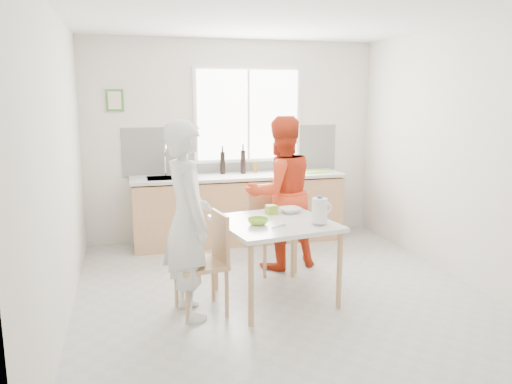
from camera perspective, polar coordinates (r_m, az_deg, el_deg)
ground at (r=5.09m, az=3.04°, el=-11.70°), size 4.50×4.50×0.00m
room_shell at (r=4.70m, az=3.24°, el=7.12°), size 4.50×4.50×4.50m
window at (r=6.90m, az=-0.91°, el=8.80°), size 1.50×0.06×1.30m
backsplash at (r=6.90m, az=-2.55°, el=4.84°), size 3.00×0.02×0.65m
picture_frame at (r=6.70m, az=-15.86°, el=10.04°), size 0.22×0.03×0.28m
kitchen_counter at (r=6.75m, az=-2.00°, el=-2.24°), size 2.84×0.64×1.37m
dining_table at (r=4.78m, az=2.17°, el=-4.29°), size 1.17×1.17×0.78m
chair_left at (r=4.58m, az=-5.55°, el=-7.54°), size 0.49×0.49×0.92m
chair_far at (r=5.69m, az=1.62°, el=-3.60°), size 0.51×0.51×0.96m
person_white at (r=4.43m, az=-7.84°, el=-3.20°), size 0.52×0.71×1.77m
person_red at (r=5.68m, az=2.82°, el=-0.11°), size 0.94×0.79×1.74m
bowl_green at (r=4.62m, az=0.23°, el=-3.38°), size 0.22×0.22×0.06m
bowl_white at (r=5.10m, az=3.94°, el=-2.08°), size 0.25×0.25×0.05m
milk_jug at (r=4.64m, az=7.32°, el=-2.07°), size 0.20×0.14×0.25m
green_box at (r=5.03m, az=1.78°, el=-2.03°), size 0.12×0.12×0.09m
spoon at (r=4.53m, az=2.51°, el=-3.96°), size 0.15×0.09×0.01m
cutting_board at (r=6.94m, az=6.72°, el=2.32°), size 0.38×0.29×0.01m
wine_bottle_a at (r=6.75m, az=-1.49°, el=3.47°), size 0.07×0.07×0.32m
wine_bottle_b at (r=6.74m, az=-3.83°, el=3.35°), size 0.07×0.07×0.30m
jar_amber at (r=6.85m, az=-0.11°, el=2.91°), size 0.06×0.06×0.16m
soap_bottle at (r=6.59m, az=-7.31°, el=2.72°), size 0.11×0.11×0.21m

